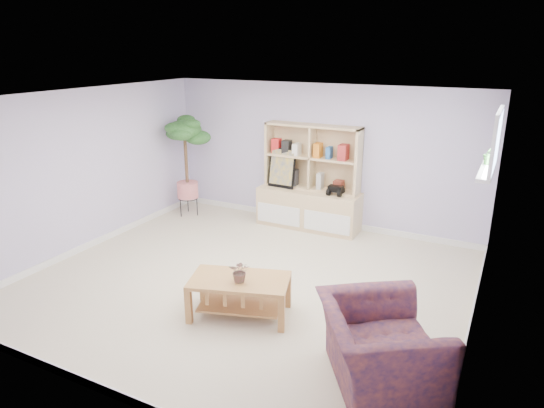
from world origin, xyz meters
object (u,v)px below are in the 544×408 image
at_px(coffee_table, 240,297).
at_px(armchair, 380,342).
at_px(storage_unit, 309,178).
at_px(floor_tree, 186,167).

height_order(coffee_table, armchair, armchair).
bearing_deg(storage_unit, coffee_table, -82.13).
bearing_deg(storage_unit, floor_tree, -169.45).
distance_m(storage_unit, armchair, 4.10).
distance_m(coffee_table, armchair, 1.80).
relative_size(storage_unit, floor_tree, 0.96).
relative_size(storage_unit, armchair, 1.53).
bearing_deg(storage_unit, armchair, -58.08).
xyz_separation_m(coffee_table, floor_tree, (-2.63, 2.60, 0.68)).
height_order(storage_unit, armchair, storage_unit).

